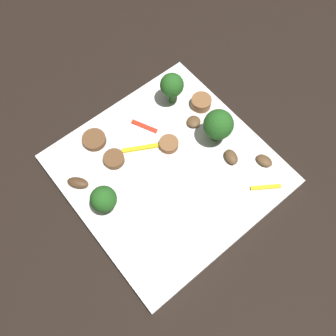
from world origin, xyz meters
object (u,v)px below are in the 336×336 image
Objects in this scene: pepper_strip_2 at (266,187)px; sausage_slice_0 at (169,144)px; sausage_slice_1 at (94,140)px; sausage_slice_3 at (201,102)px; sausage_slice_2 at (114,159)px; mushroom_0 at (78,183)px; mushroom_2 at (194,122)px; plate at (168,170)px; pepper_strip_0 at (144,126)px; broccoli_floret_1 at (104,199)px; mushroom_1 at (231,157)px; broccoli_floret_2 at (218,125)px; pepper_strip_1 at (141,148)px; fork at (172,219)px; broccoli_floret_0 at (172,86)px; mushroom_3 at (264,161)px.

sausage_slice_0 is at bearing -65.48° from pepper_strip_2.
sausage_slice_3 reaches higher than sausage_slice_1.
mushroom_0 is at bearing -1.97° from sausage_slice_2.
plate is at bearing 23.39° from mushroom_2.
plate is at bearing 118.96° from sausage_slice_1.
pepper_strip_0 is (0.01, -0.05, -0.00)m from sausage_slice_0.
sausage_slice_2 is (-0.05, -0.05, -0.02)m from broccoli_floret_1.
mushroom_0 is 1.22× the size of mushroom_1.
broccoli_floret_2 is at bearing 130.10° from pepper_strip_0.
pepper_strip_1 is 0.19m from pepper_strip_2.
sausage_slice_2 is (0.05, -0.06, 0.01)m from plate.
fork and pepper_strip_0 have the same top height.
mushroom_2 is (-0.05, -0.01, -0.00)m from sausage_slice_0.
sausage_slice_0 is 0.09m from mushroom_1.
fork is 4.22× the size of pepper_strip_0.
broccoli_floret_2 is at bearing 151.11° from sausage_slice_0.
mushroom_2 is (-0.18, -0.03, -0.02)m from broccoli_floret_1.
sausage_slice_2 is (0.14, -0.07, -0.03)m from broccoli_floret_2.
sausage_slice_2 reaches higher than mushroom_2.
broccoli_floret_0 is (-0.08, -0.09, 0.05)m from plate.
plate is at bearing 175.14° from broccoli_floret_1.
sausage_slice_2 reaches higher than plate.
mushroom_0 is at bearing -31.82° from mushroom_3.
mushroom_2 is at bearing -173.18° from sausage_slice_0.
sausage_slice_0 is 0.09m from sausage_slice_3.
sausage_slice_3 is at bearing 162.61° from sausage_slice_1.
sausage_slice_0 is 1.14× the size of mushroom_1.
broccoli_floret_1 is 0.13m from sausage_slice_0.
sausage_slice_0 is 0.11m from sausage_slice_1.
pepper_strip_1 is at bearing -46.22° from mushroom_3.
mushroom_3 is (-0.04, 0.11, -0.00)m from mushroom_2.
pepper_strip_2 is at bearing 110.80° from pepper_strip_0.
sausage_slice_2 is 0.06m from mushroom_0.
mushroom_3 reaches higher than plate.
mushroom_1 is (-0.12, -0.02, 0.00)m from fork.
mushroom_3 is (-0.09, 0.11, -0.00)m from sausage_slice_0.
sausage_slice_2 reaches higher than fork.
mushroom_2 is 0.37× the size of pepper_strip_1.
mushroom_1 is 0.06m from pepper_strip_2.
fork is 0.17m from sausage_slice_1.
sausage_slice_1 is 0.83× the size of pepper_strip_0.
plate is 0.08m from sausage_slice_2.
sausage_slice_1 is (0.06, -0.10, 0.01)m from plate.
pepper_strip_0 is 0.20m from pepper_strip_2.
mushroom_3 is at bearing 134.45° from mushroom_1.
mushroom_3 reaches higher than fork.
broccoli_floret_0 is 1.87× the size of mushroom_0.
mushroom_1 is at bearing -45.55° from mushroom_3.
mushroom_0 is at bearing -18.69° from broccoli_floret_2.
sausage_slice_1 and mushroom_0 have the same top height.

